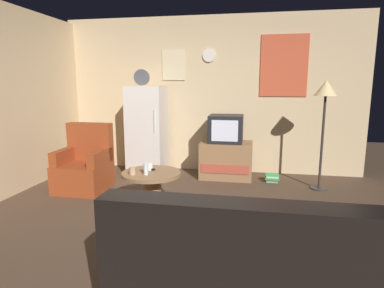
{
  "coord_description": "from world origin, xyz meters",
  "views": [
    {
      "loc": [
        0.75,
        -3.25,
        1.53
      ],
      "look_at": [
        -0.03,
        0.9,
        0.75
      ],
      "focal_mm": 30.35,
      "sensor_mm": 36.0,
      "label": 1
    }
  ],
  "objects_px": {
    "couch": "(251,283)",
    "book_stack": "(272,178)",
    "coffee_table": "(152,191)",
    "remote_control": "(150,169)",
    "fridge": "(147,130)",
    "mug_ceramic_tan": "(132,171)",
    "armchair": "(85,167)",
    "standing_lamp": "(325,97)",
    "tv_stand": "(226,160)",
    "crt_tv": "(226,129)",
    "wine_glass": "(146,169)",
    "mug_ceramic_white": "(150,166)"
  },
  "relations": [
    {
      "from": "couch",
      "to": "book_stack",
      "type": "height_order",
      "value": "couch"
    },
    {
      "from": "coffee_table",
      "to": "remote_control",
      "type": "xyz_separation_m",
      "value": [
        -0.06,
        0.11,
        0.25
      ]
    },
    {
      "from": "fridge",
      "to": "mug_ceramic_tan",
      "type": "relative_size",
      "value": 19.67
    },
    {
      "from": "couch",
      "to": "book_stack",
      "type": "relative_size",
      "value": 7.75
    },
    {
      "from": "couch",
      "to": "coffee_table",
      "type": "bearing_deg",
      "value": 123.97
    },
    {
      "from": "armchair",
      "to": "remote_control",
      "type": "bearing_deg",
      "value": -22.8
    },
    {
      "from": "coffee_table",
      "to": "armchair",
      "type": "xyz_separation_m",
      "value": [
        -1.21,
        0.6,
        0.1
      ]
    },
    {
      "from": "book_stack",
      "to": "standing_lamp",
      "type": "bearing_deg",
      "value": -19.0
    },
    {
      "from": "fridge",
      "to": "tv_stand",
      "type": "height_order",
      "value": "fridge"
    },
    {
      "from": "remote_control",
      "to": "couch",
      "type": "distance_m",
      "value": 2.3
    },
    {
      "from": "remote_control",
      "to": "book_stack",
      "type": "distance_m",
      "value": 2.12
    },
    {
      "from": "standing_lamp",
      "to": "crt_tv",
      "type": "bearing_deg",
      "value": 166.28
    },
    {
      "from": "standing_lamp",
      "to": "mug_ceramic_tan",
      "type": "relative_size",
      "value": 17.67
    },
    {
      "from": "coffee_table",
      "to": "standing_lamp",
      "type": "bearing_deg",
      "value": 29.11
    },
    {
      "from": "crt_tv",
      "to": "remote_control",
      "type": "distance_m",
      "value": 1.71
    },
    {
      "from": "standing_lamp",
      "to": "mug_ceramic_tan",
      "type": "distance_m",
      "value": 2.87
    },
    {
      "from": "tv_stand",
      "to": "wine_glass",
      "type": "xyz_separation_m",
      "value": [
        -0.81,
        -1.69,
        0.25
      ]
    },
    {
      "from": "book_stack",
      "to": "mug_ceramic_tan",
      "type": "bearing_deg",
      "value": -137.12
    },
    {
      "from": "book_stack",
      "to": "coffee_table",
      "type": "bearing_deg",
      "value": -136.51
    },
    {
      "from": "standing_lamp",
      "to": "remote_control",
      "type": "relative_size",
      "value": 10.6
    },
    {
      "from": "coffee_table",
      "to": "book_stack",
      "type": "distance_m",
      "value": 2.11
    },
    {
      "from": "crt_tv",
      "to": "coffee_table",
      "type": "xyz_separation_m",
      "value": [
        -0.77,
        -1.57,
        -0.58
      ]
    },
    {
      "from": "coffee_table",
      "to": "mug_ceramic_white",
      "type": "distance_m",
      "value": 0.3
    },
    {
      "from": "coffee_table",
      "to": "mug_ceramic_tan",
      "type": "xyz_separation_m",
      "value": [
        -0.19,
        -0.14,
        0.28
      ]
    },
    {
      "from": "tv_stand",
      "to": "book_stack",
      "type": "xyz_separation_m",
      "value": [
        0.74,
        -0.12,
        -0.24
      ]
    },
    {
      "from": "tv_stand",
      "to": "coffee_table",
      "type": "xyz_separation_m",
      "value": [
        -0.79,
        -1.57,
        -0.06
      ]
    },
    {
      "from": "fridge",
      "to": "armchair",
      "type": "relative_size",
      "value": 1.84
    },
    {
      "from": "armchair",
      "to": "book_stack",
      "type": "height_order",
      "value": "armchair"
    },
    {
      "from": "wine_glass",
      "to": "fridge",
      "type": "bearing_deg",
      "value": 107.48
    },
    {
      "from": "armchair",
      "to": "book_stack",
      "type": "bearing_deg",
      "value": 17.31
    },
    {
      "from": "remote_control",
      "to": "wine_glass",
      "type": "bearing_deg",
      "value": -58.22
    },
    {
      "from": "standing_lamp",
      "to": "remote_control",
      "type": "height_order",
      "value": "standing_lamp"
    },
    {
      "from": "fridge",
      "to": "remote_control",
      "type": "bearing_deg",
      "value": -70.96
    },
    {
      "from": "wine_glass",
      "to": "mug_ceramic_tan",
      "type": "height_order",
      "value": "wine_glass"
    },
    {
      "from": "fridge",
      "to": "coffee_table",
      "type": "bearing_deg",
      "value": -70.42
    },
    {
      "from": "book_stack",
      "to": "armchair",
      "type": "bearing_deg",
      "value": -162.69
    },
    {
      "from": "couch",
      "to": "fridge",
      "type": "bearing_deg",
      "value": 117.71
    },
    {
      "from": "tv_stand",
      "to": "mug_ceramic_tan",
      "type": "height_order",
      "value": "tv_stand"
    },
    {
      "from": "standing_lamp",
      "to": "coffee_table",
      "type": "distance_m",
      "value": 2.75
    },
    {
      "from": "coffee_table",
      "to": "crt_tv",
      "type": "bearing_deg",
      "value": 63.74
    },
    {
      "from": "mug_ceramic_white",
      "to": "fridge",
      "type": "bearing_deg",
      "value": 109.09
    },
    {
      "from": "mug_ceramic_white",
      "to": "armchair",
      "type": "distance_m",
      "value": 1.28
    },
    {
      "from": "fridge",
      "to": "crt_tv",
      "type": "height_order",
      "value": "fridge"
    },
    {
      "from": "coffee_table",
      "to": "book_stack",
      "type": "xyz_separation_m",
      "value": [
        1.53,
        1.45,
        -0.17
      ]
    },
    {
      "from": "crt_tv",
      "to": "standing_lamp",
      "type": "bearing_deg",
      "value": -13.72
    },
    {
      "from": "crt_tv",
      "to": "armchair",
      "type": "distance_m",
      "value": 2.26
    },
    {
      "from": "crt_tv",
      "to": "book_stack",
      "type": "bearing_deg",
      "value": -8.87
    },
    {
      "from": "remote_control",
      "to": "couch",
      "type": "xyz_separation_m",
      "value": [
        1.27,
        -1.91,
        -0.18
      ]
    },
    {
      "from": "book_stack",
      "to": "couch",
      "type": "bearing_deg",
      "value": -95.57
    },
    {
      "from": "mug_ceramic_tan",
      "to": "fridge",
      "type": "bearing_deg",
      "value": 102.3
    }
  ]
}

